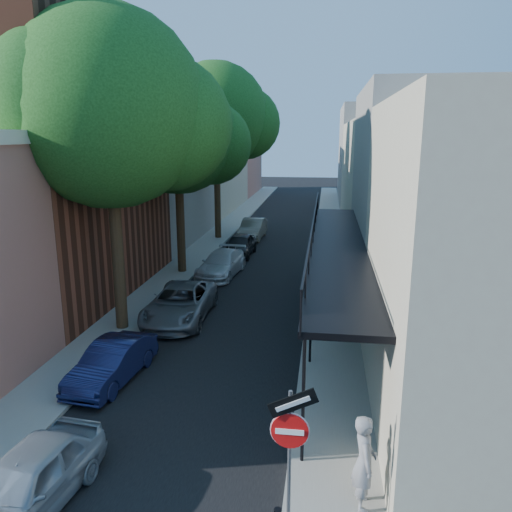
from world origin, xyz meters
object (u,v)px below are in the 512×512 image
(sign_post, at_px, (290,436))
(oak_far, at_px, (223,118))
(oak_near, at_px, (123,113))
(parked_car_f, at_px, (253,229))
(parked_car_e, at_px, (240,245))
(oak_mid, at_px, (186,137))
(parked_car_c, at_px, (180,303))
(parked_car_d, at_px, (221,264))
(parked_car_a, at_px, (27,483))
(pedestrian, at_px, (364,462))
(parked_car_b, at_px, (112,362))

(sign_post, xyz_separation_m, oak_far, (-6.51, 26.30, 6.22))
(oak_near, xyz_separation_m, oak_far, (0.01, 17.01, 0.38))
(sign_post, bearing_deg, parked_car_f, 99.76)
(oak_near, bearing_deg, parked_car_e, 80.67)
(oak_far, distance_m, parked_car_e, 9.32)
(oak_mid, xyz_separation_m, oak_far, (0.06, 9.04, 1.20))
(parked_car_c, distance_m, parked_car_d, 6.47)
(parked_car_a, relative_size, pedestrian, 1.97)
(oak_near, height_order, oak_far, oak_far)
(parked_car_c, distance_m, parked_car_e, 10.89)
(oak_near, xyz_separation_m, parked_car_d, (1.73, 7.56, -7.25))
(parked_car_c, bearing_deg, parked_car_f, 86.89)
(oak_far, distance_m, parked_car_c, 17.68)
(parked_car_e, bearing_deg, oak_mid, -115.01)
(oak_near, height_order, parked_car_e, oak_near)
(oak_mid, distance_m, pedestrian, 19.23)
(parked_car_d, bearing_deg, parked_car_a, -84.70)
(pedestrian, bearing_deg, oak_near, 38.15)
(parked_car_a, distance_m, parked_car_e, 21.41)
(oak_far, height_order, pedestrian, oak_far)
(sign_post, relative_size, parked_car_e, 0.77)
(parked_car_b, xyz_separation_m, parked_car_f, (1.08, 21.33, 0.10))
(oak_near, xyz_separation_m, parked_car_a, (1.48, -9.42, -7.23))
(sign_post, height_order, parked_car_d, sign_post)
(oak_near, relative_size, oak_far, 0.96)
(parked_car_a, bearing_deg, oak_mid, 101.18)
(parked_car_b, bearing_deg, pedestrian, -25.42)
(parked_car_c, distance_m, parked_car_f, 16.11)
(parked_car_d, bearing_deg, oak_far, 106.49)
(oak_mid, xyz_separation_m, parked_car_e, (2.02, 4.01, -6.39))
(oak_far, bearing_deg, pedestrian, -72.81)
(oak_far, bearing_deg, sign_post, -76.09)
(oak_near, distance_m, parked_car_d, 10.62)
(sign_post, xyz_separation_m, parked_car_f, (-4.56, 26.49, -1.34))
(parked_car_b, relative_size, parked_car_f, 0.86)
(oak_far, relative_size, pedestrian, 6.18)
(oak_near, height_order, parked_car_f, oak_near)
(parked_car_b, relative_size, parked_car_e, 0.93)
(sign_post, bearing_deg, pedestrian, 30.33)
(sign_post, height_order, parked_car_b, sign_post)
(oak_far, xyz_separation_m, parked_car_a, (1.47, -26.43, -7.61))
(parked_car_a, bearing_deg, pedestrian, 14.48)
(parked_car_d, bearing_deg, parked_car_f, 94.77)
(pedestrian, bearing_deg, oak_far, 12.39)
(sign_post, bearing_deg, parked_car_d, 105.88)
(parked_car_f, distance_m, pedestrian, 26.37)
(sign_post, height_order, parked_car_f, sign_post)
(parked_car_f, bearing_deg, oak_mid, -100.51)
(oak_far, relative_size, parked_car_f, 2.83)
(parked_car_b, height_order, pedestrian, pedestrian)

